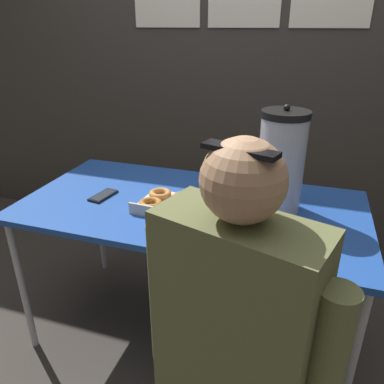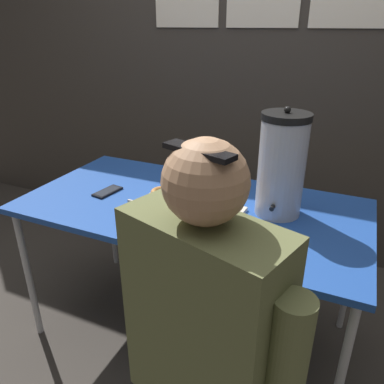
# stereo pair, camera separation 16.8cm
# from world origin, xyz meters

# --- Properties ---
(ground_plane) EXTENTS (12.00, 12.00, 0.00)m
(ground_plane) POSITION_xyz_m (0.00, 0.00, 0.00)
(ground_plane) COLOR #3D3833
(back_wall) EXTENTS (6.00, 0.11, 2.64)m
(back_wall) POSITION_xyz_m (0.00, 1.08, 1.32)
(back_wall) COLOR #38332D
(back_wall) RESTS_ON ground
(folding_table) EXTENTS (1.55, 0.79, 0.75)m
(folding_table) POSITION_xyz_m (0.00, 0.00, 0.71)
(folding_table) COLOR #1E479E
(folding_table) RESTS_ON ground
(donut_box) EXTENTS (0.48, 0.28, 0.05)m
(donut_box) POSITION_xyz_m (0.00, -0.07, 0.77)
(donut_box) COLOR beige
(donut_box) RESTS_ON folding_table
(coffee_urn) EXTENTS (0.20, 0.23, 0.46)m
(coffee_urn) POSITION_xyz_m (0.38, 0.08, 0.97)
(coffee_urn) COLOR #B7B7BC
(coffee_urn) RESTS_ON folding_table
(cell_phone) EXTENTS (0.09, 0.16, 0.01)m
(cell_phone) POSITION_xyz_m (-0.42, -0.06, 0.76)
(cell_phone) COLOR black
(cell_phone) RESTS_ON folding_table
(person_seated) EXTENTS (0.56, 0.32, 1.29)m
(person_seated) POSITION_xyz_m (0.35, -0.69, 0.61)
(person_seated) COLOR #33332D
(person_seated) RESTS_ON ground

